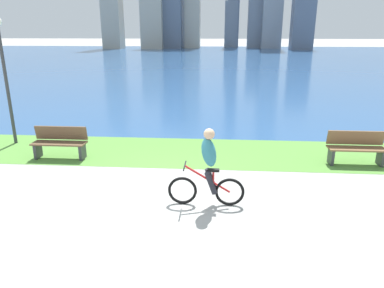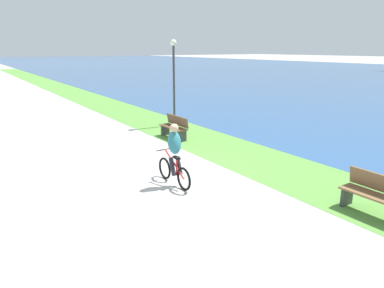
{
  "view_description": "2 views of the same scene",
  "coord_description": "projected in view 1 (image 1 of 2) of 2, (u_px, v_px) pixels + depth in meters",
  "views": [
    {
      "loc": [
        1.22,
        -6.99,
        3.48
      ],
      "look_at": [
        0.69,
        0.14,
        1.18
      ],
      "focal_mm": 33.23,
      "sensor_mm": 36.0,
      "label": 1
    },
    {
      "loc": [
        8.48,
        -4.73,
        3.49
      ],
      "look_at": [
        1.39,
        0.02,
        1.14
      ],
      "focal_mm": 32.75,
      "sensor_mm": 36.0,
      "label": 2
    }
  ],
  "objects": [
    {
      "name": "grass_strip_bayside",
      "position": [
        176.0,
        152.0,
        10.64
      ],
      "size": [
        120.0,
        2.72,
        0.01
      ],
      "primitive_type": "cube",
      "color": "#59933D",
      "rests_on": "ground"
    },
    {
      "name": "bench_far_along_path",
      "position": [
        356.0,
        148.0,
        9.56
      ],
      "size": [
        1.5,
        0.47,
        0.9
      ],
      "color": "brown",
      "rests_on": "ground"
    },
    {
      "name": "cyclist_lead",
      "position": [
        208.0,
        168.0,
        7.17
      ],
      "size": [
        1.58,
        0.52,
        1.65
      ],
      "color": "black",
      "rests_on": "ground"
    },
    {
      "name": "lamppost_tall",
      "position": [
        3.0,
        63.0,
        10.7
      ],
      "size": [
        0.28,
        0.28,
        3.86
      ],
      "color": "#38383D",
      "rests_on": "ground"
    },
    {
      "name": "bay_water_surface",
      "position": [
        210.0,
        58.0,
        45.67
      ],
      "size": [
        300.0,
        71.07,
        0.0
      ],
      "primitive_type": "cube",
      "color": "#2D568C",
      "rests_on": "ground"
    },
    {
      "name": "ground_plane",
      "position": [
        160.0,
        196.0,
        7.78
      ],
      "size": [
        300.0,
        300.0,
        0.0
      ],
      "primitive_type": "plane",
      "color": "#9E9E99"
    },
    {
      "name": "bench_near_path",
      "position": [
        60.0,
        143.0,
        10.02
      ],
      "size": [
        1.5,
        0.47,
        0.9
      ],
      "color": "brown",
      "rests_on": "ground"
    }
  ]
}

